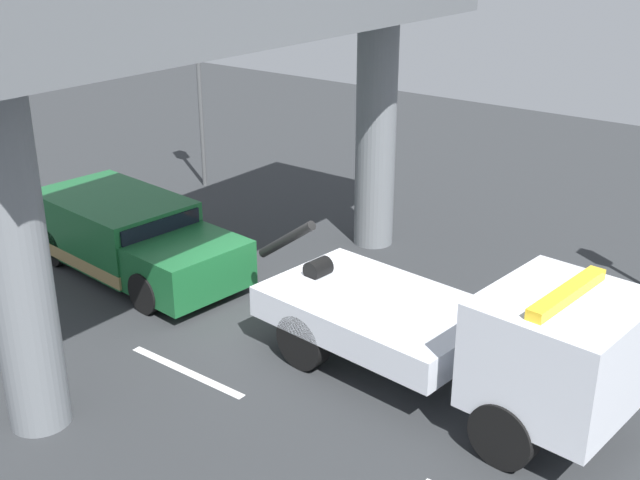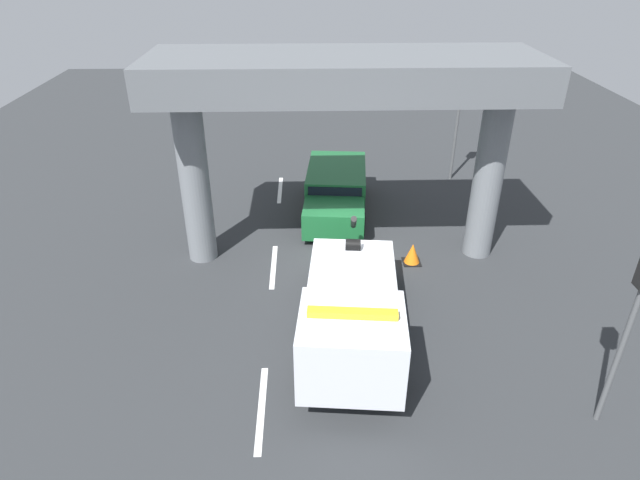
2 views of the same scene
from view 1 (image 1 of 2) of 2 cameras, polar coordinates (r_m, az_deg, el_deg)
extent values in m
cube|color=#2D3033|center=(15.40, -3.52, -6.08)|extent=(60.00, 40.00, 0.10)
cube|color=silver|center=(14.00, -9.54, -9.25)|extent=(2.60, 0.16, 0.01)
cube|color=silver|center=(13.77, 4.12, -5.15)|extent=(4.05, 2.74, 0.55)
cube|color=silver|center=(11.99, 16.78, -7.57)|extent=(2.25, 2.48, 1.65)
cube|color=black|center=(11.61, 19.68, -6.93)|extent=(0.26, 2.20, 0.66)
cube|color=#196B9E|center=(14.67, 7.07, -3.82)|extent=(3.63, 0.36, 0.20)
cylinder|color=black|center=(14.79, -2.42, 0.02)|extent=(1.42, 0.31, 1.07)
cylinder|color=black|center=(14.41, -0.13, -2.05)|extent=(0.40, 0.48, 0.36)
cube|color=yellow|center=(11.58, 17.27, -3.67)|extent=(0.42, 1.93, 0.16)
cylinder|color=black|center=(13.37, 17.59, -9.22)|extent=(1.03, 0.41, 1.00)
cylinder|color=black|center=(11.78, 13.00, -13.35)|extent=(1.03, 0.41, 1.00)
cylinder|color=black|center=(15.11, 4.29, -4.34)|extent=(1.03, 0.41, 1.00)
cylinder|color=black|center=(13.72, -1.20, -7.20)|extent=(1.03, 0.41, 1.00)
cube|color=#195B2D|center=(18.12, -14.50, 1.02)|extent=(3.64, 2.51, 1.35)
cube|color=#195B2D|center=(16.21, -9.35, -1.87)|extent=(1.92, 2.26, 0.95)
cube|color=black|center=(16.65, -11.26, 0.51)|extent=(0.24, 1.93, 0.59)
cube|color=#9E8451|center=(18.30, -14.35, -0.43)|extent=(3.67, 2.53, 0.28)
cylinder|color=black|center=(16.98, -7.07, -1.65)|extent=(0.86, 0.36, 0.84)
cylinder|color=black|center=(15.93, -12.32, -3.68)|extent=(0.86, 0.36, 0.84)
cylinder|color=black|center=(19.52, -13.58, 1.12)|extent=(0.86, 0.36, 0.84)
cylinder|color=black|center=(18.62, -18.42, -0.47)|extent=(0.86, 0.36, 0.84)
cylinder|color=slate|center=(18.23, 4.02, 7.73)|extent=(0.92, 0.92, 5.39)
cylinder|color=slate|center=(12.08, -20.85, -1.42)|extent=(0.92, 0.92, 5.39)
cube|color=#5B5F63|center=(14.12, -6.44, 16.72)|extent=(3.60, 11.16, 1.06)
cube|color=#4A4E52|center=(14.20, -6.31, 13.87)|extent=(0.50, 10.76, 0.36)
cylinder|color=#515456|center=(22.82, -8.48, 8.42)|extent=(0.12, 0.12, 3.79)
cube|color=black|center=(22.38, -8.83, 14.25)|extent=(0.28, 0.32, 0.90)
sphere|color=red|center=(22.23, -8.58, 15.00)|extent=(0.18, 0.18, 0.18)
sphere|color=#3A2D06|center=(22.27, -8.53, 14.23)|extent=(0.18, 0.18, 0.18)
sphere|color=black|center=(22.31, -8.49, 13.47)|extent=(0.18, 0.18, 0.18)
cone|color=orange|center=(16.89, 1.21, -1.88)|extent=(0.52, 0.52, 0.69)
cube|color=black|center=(17.03, 1.20, -2.89)|extent=(0.58, 0.58, 0.03)
camera|label=2|loc=(10.90, 75.41, 17.75)|focal=30.16mm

